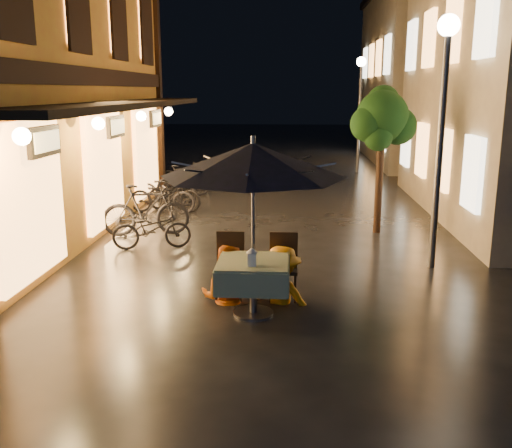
# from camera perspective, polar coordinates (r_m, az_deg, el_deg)

# --- Properties ---
(ground) EXTENTS (90.00, 90.00, 0.00)m
(ground) POSITION_cam_1_polar(r_m,az_deg,el_deg) (8.37, -0.23, -8.04)
(ground) COLOR black
(ground) RESTS_ON ground
(east_building_far) EXTENTS (7.30, 10.30, 7.30)m
(east_building_far) POSITION_cam_1_polar(r_m,az_deg,el_deg) (26.71, 19.34, 13.85)
(east_building_far) COLOR #B5AA8D
(east_building_far) RESTS_ON ground
(street_tree) EXTENTS (1.43, 1.20, 3.15)m
(street_tree) POSITION_cam_1_polar(r_m,az_deg,el_deg) (12.45, 12.55, 10.09)
(street_tree) COLOR black
(street_tree) RESTS_ON ground
(streetlamp_near) EXTENTS (0.36, 0.36, 4.23)m
(streetlamp_near) POSITION_cam_1_polar(r_m,az_deg,el_deg) (10.09, 18.24, 11.91)
(streetlamp_near) COLOR #59595E
(streetlamp_near) RESTS_ON ground
(streetlamp_far) EXTENTS (0.36, 0.36, 4.23)m
(streetlamp_far) POSITION_cam_1_polar(r_m,az_deg,el_deg) (21.92, 10.38, 12.71)
(streetlamp_far) COLOR #59595E
(streetlamp_far) RESTS_ON ground
(cafe_table) EXTENTS (0.99, 0.99, 0.78)m
(cafe_table) POSITION_cam_1_polar(r_m,az_deg,el_deg) (7.81, -0.28, -5.03)
(cafe_table) COLOR #59595E
(cafe_table) RESTS_ON ground
(patio_umbrella) EXTENTS (2.47, 2.47, 2.46)m
(patio_umbrella) POSITION_cam_1_polar(r_m,az_deg,el_deg) (7.47, -0.29, 6.41)
(patio_umbrella) COLOR #59595E
(patio_umbrella) RESTS_ON ground
(cafe_chair_left) EXTENTS (0.42, 0.42, 0.97)m
(cafe_chair_left) POSITION_cam_1_polar(r_m,az_deg,el_deg) (8.56, -2.62, -3.74)
(cafe_chair_left) COLOR black
(cafe_chair_left) RESTS_ON ground
(cafe_chair_right) EXTENTS (0.42, 0.42, 0.97)m
(cafe_chair_right) POSITION_cam_1_polar(r_m,az_deg,el_deg) (8.52, 2.75, -3.84)
(cafe_chair_right) COLOR black
(cafe_chair_right) RESTS_ON ground
(table_lantern) EXTENTS (0.16, 0.16, 0.25)m
(table_lantern) POSITION_cam_1_polar(r_m,az_deg,el_deg) (7.49, -0.41, -3.19)
(table_lantern) COLOR white
(table_lantern) RESTS_ON cafe_table
(person_orange) EXTENTS (0.87, 0.72, 1.63)m
(person_orange) POSITION_cam_1_polar(r_m,az_deg,el_deg) (8.33, -3.02, -2.25)
(person_orange) COLOR #BF5307
(person_orange) RESTS_ON ground
(person_yellow) EXTENTS (1.18, 0.91, 1.61)m
(person_yellow) POSITION_cam_1_polar(r_m,az_deg,el_deg) (8.28, 2.61, -2.42)
(person_yellow) COLOR orange
(person_yellow) RESTS_ON ground
(bicycle_0) EXTENTS (1.61, 0.89, 0.80)m
(bicycle_0) POSITION_cam_1_polar(r_m,az_deg,el_deg) (11.31, -10.39, -0.47)
(bicycle_0) COLOR black
(bicycle_0) RESTS_ON ground
(bicycle_1) EXTENTS (1.91, 0.94, 1.10)m
(bicycle_1) POSITION_cam_1_polar(r_m,az_deg,el_deg) (12.33, -10.95, 1.37)
(bicycle_1) COLOR black
(bicycle_1) RESTS_ON ground
(bicycle_2) EXTENTS (1.75, 0.74, 0.89)m
(bicycle_2) POSITION_cam_1_polar(r_m,az_deg,el_deg) (14.57, -9.38, 2.82)
(bicycle_2) COLOR black
(bicycle_2) RESTS_ON ground
(bicycle_3) EXTENTS (1.56, 0.80, 0.90)m
(bicycle_3) POSITION_cam_1_polar(r_m,az_deg,el_deg) (14.77, -8.24, 3.01)
(bicycle_3) COLOR black
(bicycle_3) RESTS_ON ground
(bicycle_4) EXTENTS (1.79, 0.93, 0.90)m
(bicycle_4) POSITION_cam_1_polar(r_m,az_deg,el_deg) (15.60, -8.89, 3.52)
(bicycle_4) COLOR black
(bicycle_4) RESTS_ON ground
(bicycle_5) EXTENTS (1.62, 1.01, 0.94)m
(bicycle_5) POSITION_cam_1_polar(r_m,az_deg,el_deg) (16.68, -7.27, 4.28)
(bicycle_5) COLOR black
(bicycle_5) RESTS_ON ground
(bicycle_6) EXTENTS (1.83, 1.12, 0.91)m
(bicycle_6) POSITION_cam_1_polar(r_m,az_deg,el_deg) (17.94, -7.08, 4.85)
(bicycle_6) COLOR black
(bicycle_6) RESTS_ON ground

